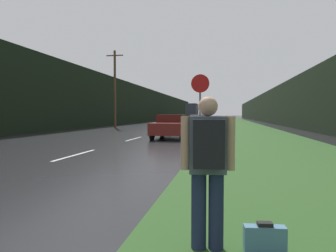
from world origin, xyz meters
name	(u,v)px	position (x,y,z in m)	size (l,w,h in m)	color
grass_verge	(239,125)	(7.06, 40.00, 0.01)	(6.00, 240.00, 0.02)	#2D5123
lane_stripe_b	(75,155)	(0.00, 8.92, 0.00)	(0.12, 3.00, 0.01)	silver
lane_stripe_c	(134,139)	(0.00, 15.92, 0.00)	(0.12, 3.00, 0.01)	silver
lane_stripe_d	(159,132)	(0.00, 22.92, 0.00)	(0.12, 3.00, 0.01)	silver
lane_stripe_e	(174,128)	(0.00, 29.92, 0.00)	(0.12, 3.00, 0.01)	silver
treeline_far_side	(136,104)	(-10.06, 50.00, 3.15)	(2.00, 140.00, 6.30)	black
treeline_near_side	(274,107)	(13.06, 50.00, 2.60)	(2.00, 140.00, 5.20)	black
utility_pole_far	(115,88)	(-6.05, 28.92, 4.14)	(1.80, 0.24, 8.02)	#4C3823
stop_sign	(200,106)	(4.32, 9.80, 1.72)	(0.64, 0.07, 2.85)	slate
hitchhiker_with_backpack	(208,163)	(4.99, 2.30, 0.94)	(0.56, 0.43, 1.63)	#1E2847
suitcase	(265,239)	(5.57, 2.36, 0.15)	(0.43, 0.17, 0.33)	teal
car_passing_near	(171,126)	(2.03, 16.93, 0.72)	(1.90, 4.45, 1.42)	maroon
car_passing_far	(198,120)	(2.03, 35.10, 0.70)	(1.99, 4.53, 1.38)	#BCBCBC
delivery_truck	(192,112)	(-2.03, 67.72, 1.97)	(2.49, 7.25, 3.78)	black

